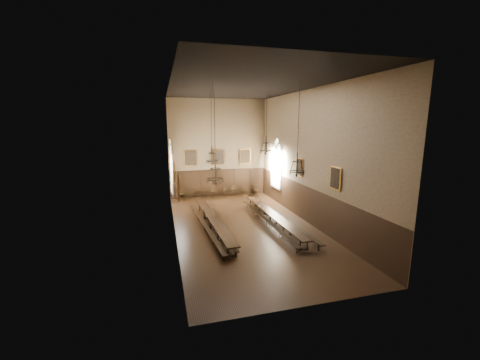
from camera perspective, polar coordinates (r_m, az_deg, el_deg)
name	(u,v)px	position (r m, az deg, el deg)	size (l,w,h in m)	color
floor	(244,227)	(19.83, 0.83, -9.05)	(9.00, 18.00, 0.02)	black
ceiling	(245,86)	(18.79, 0.91, 17.79)	(9.00, 18.00, 0.02)	black
wall_back	(218,148)	(27.52, -4.30, 6.13)	(9.00, 0.02, 9.00)	#846951
wall_front	(315,189)	(10.52, 14.43, -1.71)	(9.00, 0.02, 9.00)	#846951
wall_left	(172,162)	(18.09, -13.03, 3.47)	(0.02, 18.00, 9.00)	#846951
wall_right	(308,157)	(20.48, 13.13, 4.29)	(0.02, 18.00, 9.00)	#846951
wainscot_panelling	(244,209)	(19.44, 0.84, -5.55)	(9.00, 18.00, 2.50)	black
table_left	(214,224)	(19.31, -5.09, -8.43)	(1.02, 9.61, 0.75)	black
table_right	(273,219)	(20.17, 6.42, -7.59)	(0.75, 9.78, 0.76)	black
bench_left_outer	(205,227)	(19.13, -6.83, -8.97)	(0.91, 9.71, 0.44)	black
bench_left_inner	(222,224)	(19.58, -3.52, -8.45)	(0.71, 9.59, 0.43)	black
bench_right_inner	(267,221)	(20.02, 5.17, -8.01)	(0.39, 9.79, 0.44)	black
bench_right_outer	(280,218)	(20.73, 7.82, -7.33)	(0.69, 10.63, 0.48)	black
chair_0	(182,196)	(27.22, -11.23, -3.03)	(0.46, 0.46, 1.04)	black
chair_1	(192,195)	(27.40, -9.22, -2.98)	(0.42, 0.42, 0.88)	black
chair_2	(204,195)	(27.43, -7.05, -2.86)	(0.44, 0.44, 0.95)	black
chair_3	(214,194)	(27.56, -5.11, -2.75)	(0.51, 0.51, 0.96)	black
chair_4	(226,194)	(27.84, -2.77, -2.64)	(0.49, 0.49, 0.87)	black
chair_5	(234,193)	(27.98, -1.15, -2.49)	(0.53, 0.53, 0.98)	black
chair_6	(245,192)	(28.22, 0.89, -2.39)	(0.47, 0.47, 0.96)	black
chair_7	(256,192)	(28.53, 3.12, -2.26)	(0.44, 0.44, 0.95)	black
chandelier_back_left	(212,156)	(20.57, -5.47, 4.66)	(0.83, 0.83, 4.94)	black
chandelier_back_right	(266,147)	(21.59, 5.08, 6.46)	(0.86, 0.86, 4.33)	black
chandelier_front_left	(215,173)	(15.86, -4.78, 1.38)	(0.89, 0.89, 5.36)	black
chandelier_front_right	(297,166)	(17.06, 10.98, 2.70)	(0.88, 0.88, 5.11)	black
portrait_back_0	(190,158)	(27.10, -9.65, 4.24)	(1.10, 0.12, 1.40)	orange
portrait_back_1	(218,157)	(27.47, -4.23, 4.45)	(1.10, 0.12, 1.40)	orange
portrait_back_2	(245,156)	(28.07, 1.01, 4.61)	(1.10, 0.12, 1.40)	orange
portrait_left_0	(174,172)	(19.19, -12.66, 1.48)	(0.12, 1.00, 1.30)	orange
portrait_left_1	(178,186)	(14.77, -11.87, -1.23)	(0.12, 1.00, 1.30)	orange
portrait_right_0	(300,167)	(21.40, 11.48, 2.46)	(0.12, 1.00, 1.30)	orange
portrait_right_1	(335,178)	(17.54, 18.01, 0.35)	(0.12, 1.00, 1.30)	orange
window_right	(276,163)	(25.52, 7.07, 3.23)	(0.20, 2.20, 4.60)	white
window_left	(171,167)	(23.68, -13.24, 2.44)	(0.20, 2.20, 4.60)	white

